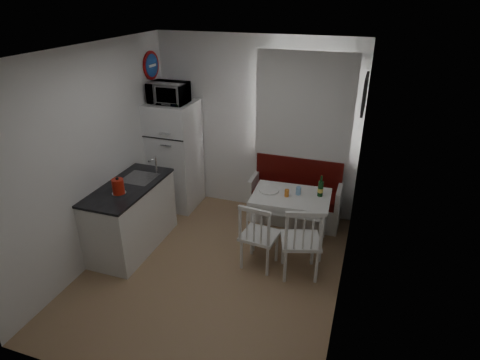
{
  "coord_description": "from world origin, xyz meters",
  "views": [
    {
      "loc": [
        1.59,
        -3.66,
        3.14
      ],
      "look_at": [
        0.18,
        0.5,
        1.03
      ],
      "focal_mm": 30.0,
      "sensor_mm": 36.0,
      "label": 1
    }
  ],
  "objects_px": {
    "kitchen_counter": "(132,216)",
    "bench": "(295,201)",
    "microwave": "(168,93)",
    "wine_bottle": "(321,186)",
    "kettle": "(118,186)",
    "chair_left": "(258,231)",
    "dining_table": "(291,201)",
    "fridge": "(175,156)",
    "chair_right": "(300,236)"
  },
  "relations": [
    {
      "from": "dining_table",
      "to": "wine_bottle",
      "type": "relative_size",
      "value": 3.61
    },
    {
      "from": "chair_right",
      "to": "kettle",
      "type": "distance_m",
      "value": 2.21
    },
    {
      "from": "bench",
      "to": "microwave",
      "type": "bearing_deg",
      "value": -175.09
    },
    {
      "from": "chair_left",
      "to": "chair_right",
      "type": "xyz_separation_m",
      "value": [
        0.5,
        -0.01,
        0.04
      ]
    },
    {
      "from": "microwave",
      "to": "chair_left",
      "type": "bearing_deg",
      "value": -34.41
    },
    {
      "from": "bench",
      "to": "wine_bottle",
      "type": "bearing_deg",
      "value": -53.2
    },
    {
      "from": "bench",
      "to": "chair_right",
      "type": "height_order",
      "value": "chair_right"
    },
    {
      "from": "chair_right",
      "to": "fridge",
      "type": "distance_m",
      "value": 2.5
    },
    {
      "from": "microwave",
      "to": "wine_bottle",
      "type": "relative_size",
      "value": 1.89
    },
    {
      "from": "microwave",
      "to": "kettle",
      "type": "distance_m",
      "value": 1.65
    },
    {
      "from": "kitchen_counter",
      "to": "chair_left",
      "type": "bearing_deg",
      "value": 1.47
    },
    {
      "from": "chair_right",
      "to": "wine_bottle",
      "type": "relative_size",
      "value": 1.97
    },
    {
      "from": "fridge",
      "to": "chair_left",
      "type": "bearing_deg",
      "value": -35.55
    },
    {
      "from": "kitchen_counter",
      "to": "chair_left",
      "type": "relative_size",
      "value": 2.75
    },
    {
      "from": "chair_left",
      "to": "kettle",
      "type": "xyz_separation_m",
      "value": [
        -1.65,
        -0.3,
        0.46
      ]
    },
    {
      "from": "bench",
      "to": "dining_table",
      "type": "distance_m",
      "value": 0.74
    },
    {
      "from": "kettle",
      "to": "wine_bottle",
      "type": "distance_m",
      "value": 2.49
    },
    {
      "from": "bench",
      "to": "chair_left",
      "type": "xyz_separation_m",
      "value": [
        -0.19,
        -1.31,
        0.24
      ]
    },
    {
      "from": "bench",
      "to": "chair_left",
      "type": "height_order",
      "value": "bench"
    },
    {
      "from": "dining_table",
      "to": "fridge",
      "type": "xyz_separation_m",
      "value": [
        -1.93,
        0.54,
        0.17
      ]
    },
    {
      "from": "kitchen_counter",
      "to": "dining_table",
      "type": "xyz_separation_m",
      "value": [
        1.95,
        0.71,
        0.2
      ]
    },
    {
      "from": "microwave",
      "to": "wine_bottle",
      "type": "xyz_separation_m",
      "value": [
        2.28,
        -0.39,
        -0.92
      ]
    },
    {
      "from": "kettle",
      "to": "microwave",
      "type": "bearing_deg",
      "value": 91.19
    },
    {
      "from": "bench",
      "to": "kettle",
      "type": "height_order",
      "value": "kettle"
    },
    {
      "from": "chair_right",
      "to": "microwave",
      "type": "distance_m",
      "value": 2.75
    },
    {
      "from": "bench",
      "to": "fridge",
      "type": "relative_size",
      "value": 0.8
    },
    {
      "from": "fridge",
      "to": "wine_bottle",
      "type": "bearing_deg",
      "value": -10.89
    },
    {
      "from": "bench",
      "to": "dining_table",
      "type": "bearing_deg",
      "value": -84.65
    },
    {
      "from": "dining_table",
      "to": "chair_left",
      "type": "height_order",
      "value": "chair_left"
    },
    {
      "from": "chair_left",
      "to": "bench",
      "type": "bearing_deg",
      "value": 87.88
    },
    {
      "from": "dining_table",
      "to": "chair_left",
      "type": "distance_m",
      "value": 0.72
    },
    {
      "from": "chair_left",
      "to": "chair_right",
      "type": "bearing_deg",
      "value": 5.32
    },
    {
      "from": "bench",
      "to": "kettle",
      "type": "relative_size",
      "value": 5.87
    },
    {
      "from": "dining_table",
      "to": "wine_bottle",
      "type": "distance_m",
      "value": 0.43
    },
    {
      "from": "microwave",
      "to": "bench",
      "type": "bearing_deg",
      "value": 4.91
    },
    {
      "from": "kettle",
      "to": "bench",
      "type": "bearing_deg",
      "value": 41.15
    },
    {
      "from": "microwave",
      "to": "wine_bottle",
      "type": "height_order",
      "value": "microwave"
    },
    {
      "from": "bench",
      "to": "kettle",
      "type": "distance_m",
      "value": 2.54
    },
    {
      "from": "kettle",
      "to": "chair_left",
      "type": "bearing_deg",
      "value": 10.17
    },
    {
      "from": "microwave",
      "to": "chair_right",
      "type": "bearing_deg",
      "value": -27.96
    },
    {
      "from": "chair_right",
      "to": "kitchen_counter",
      "type": "bearing_deg",
      "value": 163.96
    },
    {
      "from": "chair_left",
      "to": "fridge",
      "type": "bearing_deg",
      "value": 150.54
    },
    {
      "from": "chair_right",
      "to": "wine_bottle",
      "type": "height_order",
      "value": "wine_bottle"
    },
    {
      "from": "kitchen_counter",
      "to": "bench",
      "type": "relative_size",
      "value": 1.0
    },
    {
      "from": "microwave",
      "to": "wine_bottle",
      "type": "bearing_deg",
      "value": -9.67
    },
    {
      "from": "kitchen_counter",
      "to": "kettle",
      "type": "bearing_deg",
      "value": -78.9
    },
    {
      "from": "dining_table",
      "to": "microwave",
      "type": "height_order",
      "value": "microwave"
    },
    {
      "from": "wine_bottle",
      "to": "chair_right",
      "type": "bearing_deg",
      "value": -97.41
    },
    {
      "from": "kettle",
      "to": "wine_bottle",
      "type": "height_order",
      "value": "kettle"
    },
    {
      "from": "fridge",
      "to": "kitchen_counter",
      "type": "bearing_deg",
      "value": -90.9
    }
  ]
}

